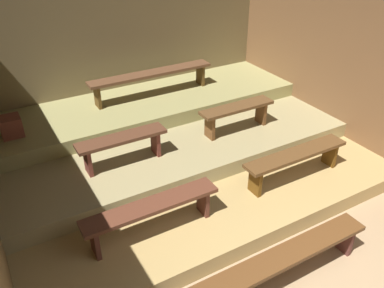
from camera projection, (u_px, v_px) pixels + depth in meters
name	position (u px, v px, depth m)	size (l,w,h in m)	color
ground	(207.00, 197.00, 5.46)	(5.88, 6.03, 0.08)	#A0825E
wall_back	(126.00, 49.00, 6.73)	(5.88, 0.06, 2.62)	brown
wall_right	(356.00, 70.00, 5.88)	(0.06, 6.03, 2.62)	brown
platform_lower	(182.00, 163.00, 5.92)	(5.08, 3.80, 0.22)	tan
platform_middle	(165.00, 134.00, 6.22)	(5.08, 2.68, 0.22)	#9C8E61
platform_upper	(147.00, 106.00, 6.57)	(5.08, 1.41, 0.22)	#948E56
bench_floor_center	(282.00, 260.00, 3.99)	(2.12, 0.27, 0.40)	brown
bench_lower_left	(152.00, 210.00, 4.33)	(1.56, 0.27, 0.40)	brown
bench_lower_right	(296.00, 158.00, 5.23)	(1.56, 0.27, 0.40)	brown
bench_middle_left	(122.00, 143.00, 5.15)	(1.19, 0.27, 0.40)	#553120
bench_middle_right	(237.00, 112.00, 5.93)	(1.19, 0.27, 0.40)	brown
bench_upper_center	(152.00, 76.00, 6.50)	(2.11, 0.27, 0.40)	brown
wooden_crate_upper	(11.00, 126.00, 5.42)	(0.28, 0.28, 0.28)	brown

